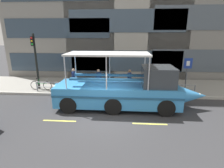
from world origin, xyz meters
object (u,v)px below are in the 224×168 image
object	(u,v)px
leaned_bicycle	(41,85)
pedestrian_near_stern	(74,77)
duck_tour_boat	(126,90)
pedestrian_mid_left	(129,78)
pedestrian_mid_right	(99,78)
pedestrian_near_bow	(155,77)
parking_sign	(187,69)
traffic_light_pole	(35,57)

from	to	relation	value
leaned_bicycle	pedestrian_near_stern	world-z (taller)	pedestrian_near_stern
duck_tour_boat	pedestrian_mid_left	xyz separation A→B (m)	(0.28, 3.00, 0.06)
pedestrian_mid_right	pedestrian_near_stern	size ratio (longest dim) A/B	0.98
pedestrian_near_bow	pedestrian_mid_right	world-z (taller)	pedestrian_mid_right
pedestrian_near_bow	pedestrian_near_stern	size ratio (longest dim) A/B	0.93
parking_sign	traffic_light_pole	bearing A→B (deg)	179.67
traffic_light_pole	duck_tour_boat	xyz separation A→B (m)	(7.08, -2.84, -1.69)
traffic_light_pole	parking_sign	bearing A→B (deg)	-0.33
leaned_bicycle	pedestrian_near_bow	bearing A→B (deg)	7.06
duck_tour_boat	traffic_light_pole	bearing A→B (deg)	158.15
parking_sign	pedestrian_mid_right	bearing A→B (deg)	179.26
parking_sign	pedestrian_mid_right	world-z (taller)	parking_sign
parking_sign	pedestrian_mid_left	distance (m)	4.33
traffic_light_pole	pedestrian_near_stern	bearing A→B (deg)	0.49
pedestrian_mid_right	parking_sign	bearing A→B (deg)	-0.74
leaned_bicycle	pedestrian_near_bow	size ratio (longest dim) A/B	1.09
pedestrian_mid_left	pedestrian_mid_right	bearing A→B (deg)	-176.72
duck_tour_boat	parking_sign	bearing A→B (deg)	31.47
duck_tour_boat	pedestrian_mid_left	world-z (taller)	duck_tour_boat
leaned_bicycle	duck_tour_boat	xyz separation A→B (m)	(6.76, -2.60, 0.56)
duck_tour_boat	leaned_bicycle	bearing A→B (deg)	158.92
traffic_light_pole	pedestrian_mid_right	distance (m)	5.19
traffic_light_pole	pedestrian_mid_right	bearing A→B (deg)	0.22
parking_sign	duck_tour_boat	xyz separation A→B (m)	(-4.53, -2.77, -0.84)
pedestrian_mid_right	traffic_light_pole	bearing A→B (deg)	-179.78
parking_sign	pedestrian_near_bow	xyz separation A→B (m)	(-2.15, 0.97, -0.82)
duck_tour_boat	pedestrian_mid_left	distance (m)	3.01
traffic_light_pole	pedestrian_mid_left	distance (m)	7.53
pedestrian_mid_left	parking_sign	bearing A→B (deg)	-3.04
parking_sign	pedestrian_near_bow	distance (m)	2.49
traffic_light_pole	parking_sign	distance (m)	11.64
traffic_light_pole	pedestrian_near_bow	world-z (taller)	traffic_light_pole
traffic_light_pole	pedestrian_mid_left	xyz separation A→B (m)	(7.35, 0.16, -1.63)
traffic_light_pole	leaned_bicycle	bearing A→B (deg)	-36.08
leaned_bicycle	pedestrian_near_bow	xyz separation A→B (m)	(9.14, 1.13, 0.59)
pedestrian_near_bow	duck_tour_boat	bearing A→B (deg)	-122.47
traffic_light_pole	pedestrian_mid_left	bearing A→B (deg)	1.23
traffic_light_pole	duck_tour_boat	bearing A→B (deg)	-21.85
traffic_light_pole	pedestrian_near_stern	distance (m)	3.35
leaned_bicycle	pedestrian_near_stern	bearing A→B (deg)	5.62
parking_sign	leaned_bicycle	world-z (taller)	parking_sign
pedestrian_mid_left	pedestrian_near_stern	size ratio (longest dim) A/B	0.97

